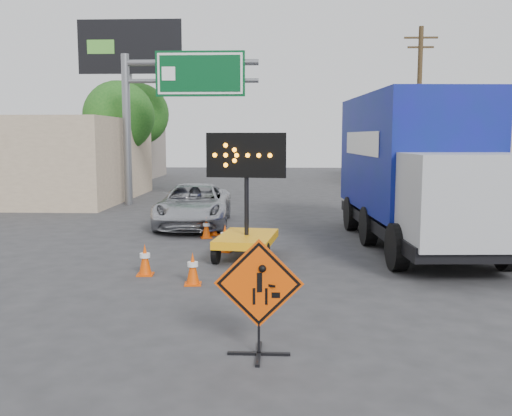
# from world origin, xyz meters

# --- Properties ---
(ground) EXTENTS (100.00, 100.00, 0.00)m
(ground) POSITION_xyz_m (0.00, 0.00, 0.00)
(ground) COLOR #2D2D30
(ground) RESTS_ON ground
(curb_right) EXTENTS (0.40, 60.00, 0.12)m
(curb_right) POSITION_xyz_m (7.20, 15.00, 0.06)
(curb_right) COLOR gray
(curb_right) RESTS_ON ground
(sidewalk_right) EXTENTS (4.00, 60.00, 0.15)m
(sidewalk_right) POSITION_xyz_m (9.50, 15.00, 0.07)
(sidewalk_right) COLOR gray
(sidewalk_right) RESTS_ON ground
(storefront_left_far) EXTENTS (12.00, 10.00, 4.40)m
(storefront_left_far) POSITION_xyz_m (-15.00, 34.00, 2.20)
(storefront_left_far) COLOR gray
(storefront_left_far) RESTS_ON ground
(building_right_far) EXTENTS (10.00, 14.00, 4.60)m
(building_right_far) POSITION_xyz_m (13.00, 30.00, 2.30)
(building_right_far) COLOR tan
(building_right_far) RESTS_ON ground
(highway_gantry) EXTENTS (6.18, 0.38, 6.90)m
(highway_gantry) POSITION_xyz_m (-4.43, 17.96, 5.07)
(highway_gantry) COLOR slate
(highway_gantry) RESTS_ON ground
(billboard) EXTENTS (6.10, 0.54, 9.85)m
(billboard) POSITION_xyz_m (-8.35, 25.87, 7.35)
(billboard) COLOR slate
(billboard) RESTS_ON ground
(utility_pole_far) EXTENTS (1.80, 0.26, 9.00)m
(utility_pole_far) POSITION_xyz_m (8.00, 24.00, 4.68)
(utility_pole_far) COLOR #45341D
(utility_pole_far) RESTS_ON ground
(tree_left_near) EXTENTS (3.71, 3.71, 6.03)m
(tree_left_near) POSITION_xyz_m (-8.00, 22.00, 4.16)
(tree_left_near) COLOR #45341D
(tree_left_near) RESTS_ON ground
(tree_left_far) EXTENTS (4.10, 4.10, 6.66)m
(tree_left_far) POSITION_xyz_m (-9.00, 30.00, 4.60)
(tree_left_far) COLOR #45341D
(tree_left_far) RESTS_ON ground
(construction_sign) EXTENTS (1.28, 0.91, 1.70)m
(construction_sign) POSITION_xyz_m (0.23, -0.00, 0.90)
(construction_sign) COLOR black
(construction_sign) RESTS_ON ground
(arrow_board) EXTENTS (2.03, 2.41, 3.22)m
(arrow_board) POSITION_xyz_m (-0.35, 6.57, 0.71)
(arrow_board) COLOR orange
(arrow_board) RESTS_ON ground
(pickup_truck) EXTENTS (2.70, 5.37, 1.46)m
(pickup_truck) POSITION_xyz_m (-2.53, 11.87, 0.73)
(pickup_truck) COLOR #B2B4BA
(pickup_truck) RESTS_ON ground
(box_truck) EXTENTS (3.36, 9.27, 4.33)m
(box_truck) POSITION_xyz_m (4.35, 8.53, 1.96)
(box_truck) COLOR black
(box_truck) RESTS_ON ground
(cone_a) EXTENTS (0.39, 0.39, 0.70)m
(cone_a) POSITION_xyz_m (-1.33, 3.87, 0.35)
(cone_a) COLOR #DD4504
(cone_a) RESTS_ON ground
(cone_b) EXTENTS (0.39, 0.39, 0.72)m
(cone_b) POSITION_xyz_m (-2.54, 4.65, 0.36)
(cone_b) COLOR #DD4504
(cone_b) RESTS_ON ground
(cone_c) EXTENTS (0.44, 0.44, 0.75)m
(cone_c) POSITION_xyz_m (-0.99, 7.38, 0.37)
(cone_c) COLOR #DD4504
(cone_c) RESTS_ON ground
(cone_d) EXTENTS (0.42, 0.42, 0.67)m
(cone_d) POSITION_xyz_m (-1.78, 9.44, 0.33)
(cone_d) COLOR #DD4504
(cone_d) RESTS_ON ground
(cone_e) EXTENTS (0.43, 0.43, 0.67)m
(cone_e) POSITION_xyz_m (-1.62, 9.97, 0.33)
(cone_e) COLOR #DD4504
(cone_e) RESTS_ON ground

